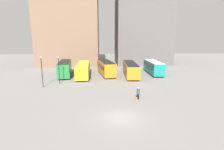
{
  "coord_description": "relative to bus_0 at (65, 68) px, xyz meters",
  "views": [
    {
      "loc": [
        -1.93,
        -16.84,
        8.1
      ],
      "look_at": [
        -0.14,
        13.38,
        1.82
      ],
      "focal_mm": 28.0,
      "sensor_mm": 36.0,
      "label": 1
    }
  ],
  "objects": [
    {
      "name": "lamp_post_1",
      "position": [
        0.52,
        -7.52,
        1.26
      ],
      "size": [
        0.28,
        0.28,
        4.99
      ],
      "color": "black",
      "rests_on": "ground_plane"
    },
    {
      "name": "bus_3",
      "position": [
        14.69,
        -1.23,
        -0.14
      ],
      "size": [
        3.1,
        11.48,
        2.89
      ],
      "rotation": [
        0.0,
        0.0,
        1.52
      ],
      "color": "orange",
      "rests_on": "ground_plane"
    },
    {
      "name": "bus_1",
      "position": [
        4.21,
        -0.86,
        -0.21
      ],
      "size": [
        3.06,
        12.0,
        2.76
      ],
      "rotation": [
        0.0,
        0.0,
        1.61
      ],
      "color": "gold",
      "rests_on": "ground_plane"
    },
    {
      "name": "traveler",
      "position": [
        13.23,
        -16.89,
        -0.7
      ],
      "size": [
        0.5,
        0.5,
        1.72
      ],
      "rotation": [
        0.0,
        0.0,
        1.44
      ],
      "color": "black",
      "rests_on": "ground_plane"
    },
    {
      "name": "suitcase",
      "position": [
        12.92,
        -17.3,
        -1.47
      ],
      "size": [
        0.23,
        0.37,
        0.7
      ],
      "rotation": [
        0.0,
        0.0,
        1.44
      ],
      "color": "#B27A1E",
      "rests_on": "ground_plane"
    },
    {
      "name": "bus_4",
      "position": [
        20.51,
        0.84,
        -0.12
      ],
      "size": [
        2.61,
        9.87,
        2.95
      ],
      "rotation": [
        0.0,
        0.0,
        1.56
      ],
      "color": "#19847F",
      "rests_on": "ground_plane"
    },
    {
      "name": "bus_2",
      "position": [
        9.25,
        0.3,
        -0.03
      ],
      "size": [
        4.15,
        10.33,
        3.12
      ],
      "rotation": [
        0.0,
        0.0,
        1.74
      ],
      "color": "orange",
      "rests_on": "ground_plane"
    },
    {
      "name": "ground_plane",
      "position": [
        10.26,
        -22.51,
        -1.72
      ],
      "size": [
        160.0,
        160.0,
        0.0
      ],
      "primitive_type": "plane",
      "color": "slate"
    },
    {
      "name": "bus_0",
      "position": [
        0.0,
        0.0,
        0.0
      ],
      "size": [
        3.8,
        10.36,
        3.18
      ],
      "rotation": [
        0.0,
        0.0,
        1.7
      ],
      "color": "#237A38",
      "rests_on": "ground_plane"
    },
    {
      "name": "building_block_left",
      "position": [
        -1.71,
        19.51,
        11.18
      ],
      "size": [
        18.04,
        17.76,
        25.8
      ],
      "color": "#7F604C",
      "rests_on": "ground_plane"
    },
    {
      "name": "building_block_right",
      "position": [
        21.81,
        19.51,
        8.89
      ],
      "size": [
        17.2,
        13.87,
        21.23
      ],
      "color": "#5B5656",
      "rests_on": "ground_plane"
    },
    {
      "name": "lamp_post_0",
      "position": [
        -1.76,
        -9.77,
        1.39
      ],
      "size": [
        0.28,
        0.28,
        5.24
      ],
      "color": "black",
      "rests_on": "ground_plane"
    }
  ]
}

